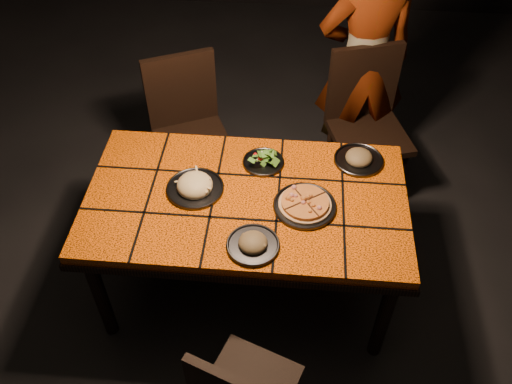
# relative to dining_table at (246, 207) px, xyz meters

# --- Properties ---
(room_shell) EXTENTS (6.04, 7.04, 3.08)m
(room_shell) POSITION_rel_dining_table_xyz_m (0.00, 0.00, 0.83)
(room_shell) COLOR black
(room_shell) RESTS_ON ground
(dining_table) EXTENTS (1.62, 0.92, 0.75)m
(dining_table) POSITION_rel_dining_table_xyz_m (0.00, 0.00, 0.00)
(dining_table) COLOR #FF6408
(dining_table) RESTS_ON ground
(chair_far_left) EXTENTS (0.59, 0.59, 0.98)m
(chair_far_left) POSITION_rel_dining_table_xyz_m (-0.45, 0.79, -0.11)
(chair_far_left) COLOR black
(chair_far_left) RESTS_ON ground
(chair_far_right) EXTENTS (0.57, 0.57, 1.01)m
(chair_far_right) POSITION_rel_dining_table_xyz_m (0.66, 0.94, -0.10)
(chair_far_right) COLOR black
(chair_far_right) RESTS_ON ground
(diner) EXTENTS (0.67, 0.50, 1.65)m
(diner) POSITION_rel_dining_table_xyz_m (0.62, 1.14, 0.16)
(diner) COLOR brown
(diner) RESTS_ON ground
(plate_pizza) EXTENTS (0.36, 0.36, 0.04)m
(plate_pizza) POSITION_rel_dining_table_xyz_m (0.29, -0.05, 0.10)
(plate_pizza) COLOR #3D3E43
(plate_pizza) RESTS_ON dining_table
(plate_pasta) EXTENTS (0.29, 0.29, 0.10)m
(plate_pasta) POSITION_rel_dining_table_xyz_m (-0.26, 0.03, 0.10)
(plate_pasta) COLOR #3D3E43
(plate_pasta) RESTS_ON dining_table
(plate_salad) EXTENTS (0.22, 0.22, 0.07)m
(plate_salad) POSITION_rel_dining_table_xyz_m (0.07, 0.25, 0.10)
(plate_salad) COLOR #3D3E43
(plate_salad) RESTS_ON dining_table
(plate_mushroom_a) EXTENTS (0.25, 0.25, 0.08)m
(plate_mushroom_a) POSITION_rel_dining_table_xyz_m (0.06, -0.31, 0.10)
(plate_mushroom_a) COLOR #3D3E43
(plate_mushroom_a) RESTS_ON dining_table
(plate_mushroom_b) EXTENTS (0.26, 0.26, 0.09)m
(plate_mushroom_b) POSITION_rel_dining_table_xyz_m (0.57, 0.31, 0.10)
(plate_mushroom_b) COLOR #3D3E43
(plate_mushroom_b) RESTS_ON dining_table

